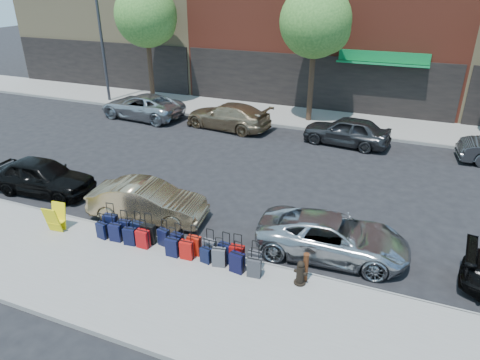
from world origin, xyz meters
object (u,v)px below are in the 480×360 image
at_px(tree_center, 318,24).
at_px(fire_hydrant, 300,273).
at_px(car_far_2, 347,131).
at_px(car_near_1, 148,202).
at_px(bollard, 306,267).
at_px(display_rack, 56,218).
at_px(tree_left, 148,17).
at_px(streetlight, 103,30).
at_px(car_near_0, 43,176).
at_px(car_far_0, 142,106).
at_px(car_far_1, 228,116).
at_px(car_near_2, 333,236).
at_px(suitcase_front_5, 178,241).

relative_size(tree_center, fire_hydrant, 10.16).
bearing_deg(car_far_2, tree_center, -133.52).
relative_size(fire_hydrant, car_near_1, 0.18).
relative_size(bollard, display_rack, 0.97).
xyz_separation_m(tree_left, streetlight, (-2.94, -0.70, -0.75)).
bearing_deg(car_near_1, car_near_0, 80.12).
bearing_deg(car_far_0, tree_center, 111.12).
distance_m(fire_hydrant, display_rack, 8.04).
bearing_deg(display_rack, car_far_1, 80.56).
bearing_deg(car_far_1, tree_left, -105.96).
xyz_separation_m(car_near_0, car_near_2, (11.19, 0.06, -0.07)).
bearing_deg(tree_center, car_near_1, -101.66).
relative_size(streetlight, bollard, 9.13).
relative_size(tree_center, car_far_2, 1.72).
xyz_separation_m(streetlight, car_near_2, (17.10, -11.91, -4.04)).
bearing_deg(tree_left, streetlight, -166.61).
height_order(car_far_0, car_far_2, car_far_2).
bearing_deg(car_near_1, car_far_1, 0.24).
distance_m(suitcase_front_5, car_far_2, 11.84).
height_order(fire_hydrant, display_rack, display_rack).
bearing_deg(fire_hydrant, car_near_2, 83.51).
bearing_deg(car_near_2, suitcase_front_5, 107.76).
relative_size(suitcase_front_5, display_rack, 0.98).
height_order(fire_hydrant, car_far_1, car_far_1).
bearing_deg(car_far_0, car_far_1, 95.30).
distance_m(fire_hydrant, car_far_2, 11.60).
bearing_deg(tree_left, car_far_0, -71.90).
xyz_separation_m(suitcase_front_5, fire_hydrant, (3.84, -0.17, 0.05)).
relative_size(fire_hydrant, car_far_1, 0.15).
bearing_deg(fire_hydrant, display_rack, -169.69).
height_order(fire_hydrant, bollard, bollard).
bearing_deg(car_far_1, bollard, 39.63).
xyz_separation_m(suitcase_front_5, display_rack, (-4.19, -0.52, 0.17)).
xyz_separation_m(fire_hydrant, display_rack, (-8.03, -0.35, 0.12)).
relative_size(tree_center, car_far_1, 1.49).
bearing_deg(fire_hydrant, tree_left, 141.18).
relative_size(tree_left, car_near_0, 1.78).
height_order(suitcase_front_5, bollard, suitcase_front_5).
bearing_deg(suitcase_front_5, car_far_2, 81.95).
height_order(tree_center, car_near_0, tree_center).
height_order(fire_hydrant, car_near_2, car_near_2).
xyz_separation_m(streetlight, car_far_2, (15.91, -2.21, -3.94)).
bearing_deg(streetlight, car_near_2, -34.86).
distance_m(tree_center, streetlight, 13.48).
bearing_deg(tree_left, bollard, -46.17).
relative_size(streetlight, car_far_1, 1.64).
bearing_deg(tree_center, car_far_1, -145.40).
bearing_deg(streetlight, tree_center, 2.98).
relative_size(streetlight, car_far_0, 1.57).
relative_size(tree_center, car_far_0, 1.42).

